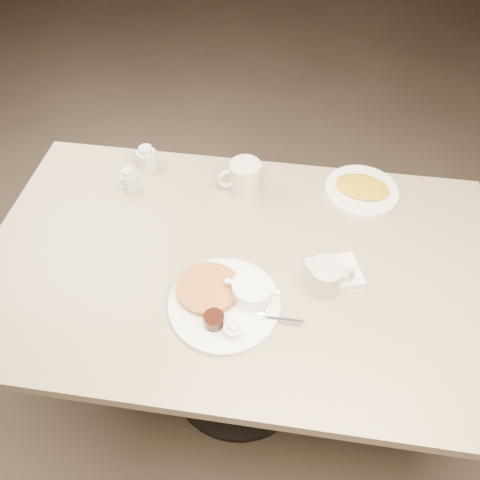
# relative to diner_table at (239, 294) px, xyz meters

# --- Properties ---
(room) EXTENTS (7.04, 8.04, 2.84)m
(room) POSITION_rel_diner_table_xyz_m (0.00, 0.00, 0.82)
(room) COLOR #4C3F33
(room) RESTS_ON ground
(diner_table) EXTENTS (1.50, 0.90, 0.75)m
(diner_table) POSITION_rel_diner_table_xyz_m (0.00, 0.00, 0.00)
(diner_table) COLOR tan
(diner_table) RESTS_ON ground
(main_plate) EXTENTS (0.38, 0.34, 0.07)m
(main_plate) POSITION_rel_diner_table_xyz_m (-0.01, -0.15, 0.19)
(main_plate) COLOR white
(main_plate) RESTS_ON diner_table
(coffee_mug_near) EXTENTS (0.14, 0.11, 0.09)m
(coffee_mug_near) POSITION_rel_diner_table_xyz_m (0.25, -0.06, 0.22)
(coffee_mug_near) COLOR beige
(coffee_mug_near) RESTS_ON diner_table
(napkin) EXTENTS (0.17, 0.15, 0.02)m
(napkin) POSITION_rel_diner_table_xyz_m (0.27, -0.01, 0.18)
(napkin) COLOR white
(napkin) RESTS_ON diner_table
(coffee_mug_far) EXTENTS (0.16, 0.13, 0.10)m
(coffee_mug_far) POSITION_rel_diner_table_xyz_m (-0.03, 0.31, 0.22)
(coffee_mug_far) COLOR beige
(coffee_mug_far) RESTS_ON diner_table
(creamer_left) EXTENTS (0.07, 0.07, 0.08)m
(creamer_left) POSITION_rel_diner_table_xyz_m (-0.40, 0.25, 0.21)
(creamer_left) COLOR silver
(creamer_left) RESTS_ON diner_table
(creamer_right) EXTENTS (0.10, 0.08, 0.08)m
(creamer_right) POSITION_rel_diner_table_xyz_m (-0.37, 0.37, 0.21)
(creamer_right) COLOR silver
(creamer_right) RESTS_ON diner_table
(hash_plate) EXTENTS (0.28, 0.28, 0.04)m
(hash_plate) POSITION_rel_diner_table_xyz_m (0.36, 0.34, 0.18)
(hash_plate) COLOR white
(hash_plate) RESTS_ON diner_table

